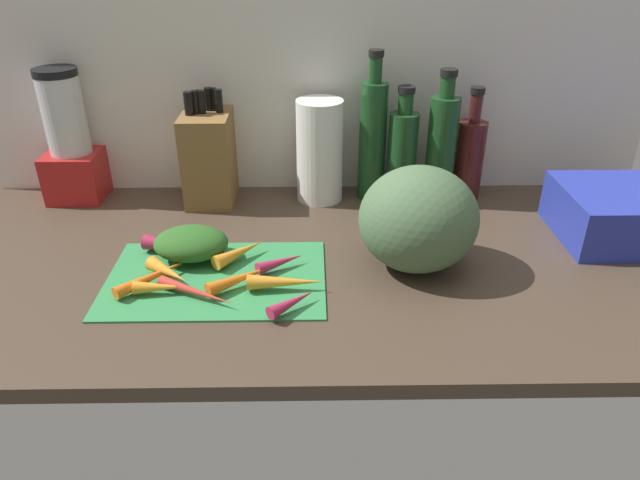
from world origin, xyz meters
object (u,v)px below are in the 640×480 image
(carrot_4, at_px, (196,292))
(carrot_6, at_px, (161,287))
(carrot_2, at_px, (286,282))
(winter_squash, at_px, (418,219))
(dish_rack, at_px, (618,214))
(bottle_2, at_px, (441,148))
(carrot_0, at_px, (168,272))
(paper_towel_roll, at_px, (320,151))
(carrot_5, at_px, (166,245))
(carrot_3, at_px, (155,275))
(carrot_8, at_px, (292,302))
(bottle_1, at_px, (402,154))
(bottle_0, at_px, (372,138))
(carrot_1, at_px, (241,278))
(cutting_board, at_px, (216,277))
(knife_block, at_px, (209,156))
(blender_appliance, at_px, (70,145))
(bottle_3, at_px, (469,156))
(carrot_7, at_px, (280,262))
(carrot_9, at_px, (239,252))

(carrot_4, xyz_separation_m, carrot_6, (-0.07, 0.01, 0.00))
(carrot_2, relative_size, winter_squash, 0.62)
(dish_rack, bearing_deg, bottle_2, 151.60)
(carrot_0, height_order, paper_towel_roll, paper_towel_roll)
(carrot_5, relative_size, winter_squash, 0.42)
(carrot_0, distance_m, carrot_2, 0.24)
(winter_squash, xyz_separation_m, bottle_2, (0.11, 0.32, 0.04))
(carrot_3, relative_size, carrot_8, 1.69)
(carrot_3, xyz_separation_m, carrot_8, (0.27, -0.10, 0.00))
(bottle_1, height_order, dish_rack, bottle_1)
(carrot_0, height_order, carrot_6, carrot_0)
(carrot_6, xyz_separation_m, paper_towel_roll, (0.31, 0.45, 0.11))
(carrot_5, xyz_separation_m, bottle_0, (0.46, 0.30, 0.13))
(carrot_0, bearing_deg, dish_rack, 10.33)
(winter_squash, height_order, dish_rack, winter_squash)
(carrot_1, bearing_deg, carrot_5, 143.48)
(carrot_1, bearing_deg, cutting_board, 150.33)
(cutting_board, relative_size, knife_block, 1.55)
(carrot_5, bearing_deg, paper_towel_roll, 41.20)
(carrot_4, bearing_deg, winter_squash, 15.53)
(carrot_0, relative_size, paper_towel_roll, 0.41)
(carrot_8, bearing_deg, carrot_3, 160.38)
(carrot_2, distance_m, bottle_1, 0.51)
(cutting_board, bearing_deg, blender_appliance, 135.16)
(cutting_board, distance_m, carrot_0, 0.09)
(carrot_6, height_order, blender_appliance, blender_appliance)
(blender_appliance, bearing_deg, bottle_2, -2.59)
(carrot_0, bearing_deg, bottle_3, 30.66)
(carrot_0, bearing_deg, paper_towel_roll, 52.36)
(bottle_3, bearing_deg, carrot_7, -141.65)
(carrot_9, bearing_deg, carrot_4, -115.26)
(carrot_8, xyz_separation_m, winter_squash, (0.25, 0.16, 0.09))
(blender_appliance, xyz_separation_m, bottle_3, (1.00, -0.01, -0.03))
(carrot_5, height_order, bottle_1, bottle_1)
(bottle_3, bearing_deg, carrot_4, -142.67)
(paper_towel_roll, bearing_deg, blender_appliance, 178.17)
(carrot_3, height_order, carrot_4, carrot_3)
(dish_rack, bearing_deg, carrot_1, -166.37)
(carrot_4, bearing_deg, bottle_0, 51.72)
(carrot_3, distance_m, carrot_5, 0.11)
(carrot_5, distance_m, dish_rack, 1.00)
(bottle_0, distance_m, bottle_3, 0.25)
(dish_rack, bearing_deg, carrot_2, -163.52)
(carrot_9, distance_m, bottle_1, 0.50)
(carrot_8, distance_m, bottle_0, 0.56)
(knife_block, relative_size, bottle_1, 0.96)
(carrot_7, bearing_deg, carrot_4, -145.94)
(cutting_board, height_order, bottle_3, bottle_3)
(carrot_5, relative_size, carrot_6, 0.98)
(carrot_6, bearing_deg, bottle_0, 45.99)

